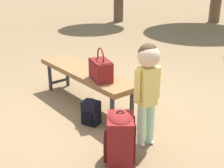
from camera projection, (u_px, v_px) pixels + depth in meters
ground_plane at (116, 112)px, 3.59m from camera, size 40.00×40.00×0.00m
park_bench at (86, 75)px, 3.66m from camera, size 1.60×0.41×0.45m
handbag at (101, 69)px, 3.29m from camera, size 0.36×0.26×0.37m
child_standing at (148, 80)px, 2.70m from camera, size 0.20×0.27×1.01m
backpack_large at (120, 137)px, 2.58m from camera, size 0.37×0.36×0.51m
backpack_small at (91, 111)px, 3.26m from camera, size 0.22×0.20×0.31m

